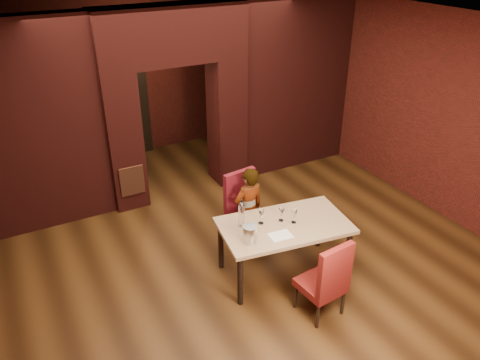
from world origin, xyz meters
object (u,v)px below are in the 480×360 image
object	(u,v)px
water_bottle	(241,215)
wine_glass_b	(281,214)
chair_near	(321,276)
wine_glass_a	(261,216)
wine_glass_c	(294,216)
person_seated	(248,209)
wine_bucket	(250,234)
dining_table	(283,248)
potted_plant	(286,218)
chair_far	(248,212)

from	to	relation	value
water_bottle	wine_glass_b	bearing A→B (deg)	-14.99
chair_near	water_bottle	size ratio (longest dim) A/B	3.17
wine_glass_a	wine_glass_c	xyz separation A→B (m)	(0.39, -0.19, -0.01)
person_seated	wine_glass_a	size ratio (longest dim) A/B	6.20
person_seated	wine_glass_b	xyz separation A→B (m)	(0.14, -0.64, 0.23)
wine_bucket	dining_table	bearing A→B (deg)	11.58
wine_glass_b	wine_glass_c	distance (m)	0.17
chair_near	potted_plant	bearing A→B (deg)	-115.81
chair_far	wine_bucket	world-z (taller)	chair_far
wine_glass_b	wine_glass_c	size ratio (longest dim) A/B	1.00
wine_glass_c	water_bottle	size ratio (longest dim) A/B	0.57
chair_near	water_bottle	xyz separation A→B (m)	(-0.51, 1.07, 0.42)
wine_glass_c	wine_glass_a	bearing A→B (deg)	154.37
chair_far	wine_glass_a	distance (m)	0.74
potted_plant	chair_far	bearing A→B (deg)	-174.02
dining_table	wine_bucket	size ratio (longest dim) A/B	7.69
wine_glass_b	water_bottle	world-z (taller)	water_bottle
dining_table	water_bottle	size ratio (longest dim) A/B	4.99
dining_table	chair_near	distance (m)	0.85
person_seated	potted_plant	distance (m)	0.89
potted_plant	dining_table	bearing A→B (deg)	-125.35
chair_near	person_seated	size ratio (longest dim) A/B	0.82
chair_near	wine_bucket	world-z (taller)	chair_near
chair_far	wine_glass_c	distance (m)	0.91
dining_table	chair_far	bearing A→B (deg)	105.32
chair_near	wine_bucket	distance (m)	0.99
chair_far	person_seated	world-z (taller)	person_seated
chair_far	wine_glass_b	distance (m)	0.78
chair_far	wine_glass_c	xyz separation A→B (m)	(0.22, -0.82, 0.32)
dining_table	chair_far	world-z (taller)	chair_far
dining_table	wine_glass_b	xyz separation A→B (m)	(0.00, 0.09, 0.49)
chair_near	person_seated	bearing A→B (deg)	-91.20
dining_table	water_bottle	bearing A→B (deg)	164.54
wine_glass_c	water_bottle	bearing A→B (deg)	158.14
wine_bucket	potted_plant	world-z (taller)	wine_bucket
person_seated	water_bottle	xyz separation A→B (m)	(-0.39, -0.50, 0.31)
wine_bucket	chair_near	bearing A→B (deg)	-51.07
person_seated	dining_table	bearing A→B (deg)	94.21
dining_table	wine_glass_c	bearing A→B (deg)	-4.96
wine_glass_a	wine_glass_b	size ratio (longest dim) A/B	1.10
dining_table	water_bottle	xyz separation A→B (m)	(-0.52, 0.23, 0.56)
dining_table	chair_far	distance (m)	0.82
wine_glass_c	wine_bucket	bearing A→B (deg)	-172.65
chair_far	potted_plant	distance (m)	0.81
potted_plant	wine_bucket	bearing A→B (deg)	-140.64
wine_glass_a	wine_glass_c	world-z (taller)	wine_glass_a
water_bottle	potted_plant	xyz separation A→B (m)	(1.14, 0.64, -0.76)
wine_glass_a	wine_glass_b	bearing A→B (deg)	-14.35
dining_table	wine_glass_c	distance (m)	0.51
wine_glass_a	water_bottle	size ratio (longest dim) A/B	0.62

